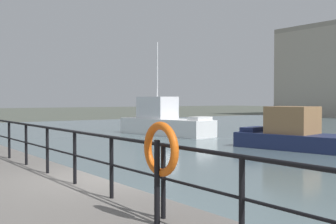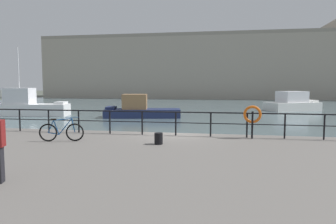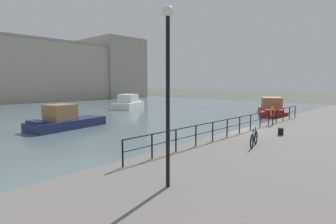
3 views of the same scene
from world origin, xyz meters
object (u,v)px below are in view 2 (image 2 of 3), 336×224
(moored_small_launch, at_px, (292,103))
(mooring_bollard, at_px, (159,139))
(moored_cabin_cruiser, at_px, (27,106))
(life_ring_stand, at_px, (252,115))
(harbor_building, at_px, (241,67))
(parked_bicycle, at_px, (61,132))
(moored_white_yacht, at_px, (140,109))

(moored_small_launch, bearing_deg, mooring_bollard, -137.65)
(moored_cabin_cruiser, xyz_separation_m, life_ring_stand, (20.42, -14.44, 0.84))
(harbor_building, xyz_separation_m, life_ring_stand, (-2.51, -58.51, -4.99))
(harbor_building, distance_m, moored_small_launch, 34.04)
(mooring_bollard, distance_m, life_ring_stand, 4.18)
(moored_small_launch, relative_size, moored_cabin_cruiser, 0.85)
(moored_cabin_cruiser, distance_m, mooring_bollard, 23.46)
(parked_bicycle, height_order, mooring_bollard, parked_bicycle)
(parked_bicycle, bearing_deg, moored_small_launch, 48.07)
(moored_white_yacht, xyz_separation_m, moored_cabin_cruiser, (-11.45, -0.42, 0.24))
(mooring_bollard, bearing_deg, harbor_building, 84.21)
(parked_bicycle, distance_m, life_ring_stand, 7.87)
(moored_white_yacht, relative_size, moored_cabin_cruiser, 0.93)
(harbor_building, distance_m, moored_white_yacht, 45.53)
(moored_small_launch, bearing_deg, moored_cabin_cruiser, 174.97)
(moored_cabin_cruiser, distance_m, life_ring_stand, 25.03)
(harbor_building, height_order, moored_small_launch, harbor_building)
(mooring_bollard, bearing_deg, moored_small_launch, 69.07)
(parked_bicycle, relative_size, life_ring_stand, 1.24)
(moored_cabin_cruiser, relative_size, parked_bicycle, 4.57)
(moored_small_launch, height_order, parked_bicycle, moored_small_launch)
(harbor_building, distance_m, moored_cabin_cruiser, 50.01)
(moored_small_launch, distance_m, mooring_bollard, 29.13)
(mooring_bollard, xyz_separation_m, life_ring_stand, (3.62, 1.94, 0.75))
(harbor_building, relative_size, mooring_bollard, 171.04)
(moored_white_yacht, xyz_separation_m, life_ring_stand, (8.97, -14.87, 1.08))
(moored_white_yacht, height_order, moored_cabin_cruiser, moored_cabin_cruiser)
(parked_bicycle, distance_m, mooring_bollard, 3.96)
(harbor_building, height_order, moored_cabin_cruiser, harbor_building)
(moored_white_yacht, distance_m, mooring_bollard, 17.64)
(moored_white_yacht, distance_m, parked_bicycle, 16.95)
(life_ring_stand, bearing_deg, moored_white_yacht, 121.10)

